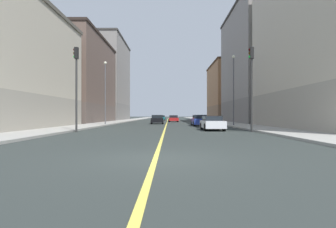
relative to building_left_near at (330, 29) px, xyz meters
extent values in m
plane|color=#2C322F|center=(-15.32, -17.72, -9.31)|extent=(400.00, 400.00, 0.00)
cube|color=#9E9B93|center=(-6.16, 31.28, -9.23)|extent=(3.69, 168.00, 0.15)
cube|color=#9E9B93|center=(-24.48, 31.28, -9.23)|extent=(3.69, 168.00, 0.15)
cube|color=#E5D14C|center=(-15.32, 31.28, -9.30)|extent=(0.16, 154.00, 0.01)
cube|color=#9D9688|center=(0.00, 0.00, -7.47)|extent=(8.63, 19.78, 3.67)
cube|color=#BCB29E|center=(0.00, 0.00, 1.63)|extent=(8.63, 19.78, 14.53)
cube|color=slate|center=(0.00, 21.80, -7.41)|extent=(8.63, 20.18, 3.79)
cube|color=gray|center=(0.00, 21.80, 2.02)|extent=(8.63, 20.18, 15.09)
cube|color=#3B3937|center=(0.00, 21.80, 9.77)|extent=(8.93, 20.48, 0.40)
cube|color=#8F6B4F|center=(0.00, 44.83, -7.53)|extent=(8.63, 18.66, 3.55)
cube|color=#A8754C|center=(0.00, 44.83, -0.73)|extent=(8.63, 18.66, 10.05)
cube|color=#4B3422|center=(0.00, 44.83, 4.50)|extent=(8.93, 18.96, 0.40)
cube|color=#9D9688|center=(-30.64, 0.06, -7.71)|extent=(8.63, 20.74, 3.19)
cube|color=#BCB29E|center=(-30.64, 0.06, -1.86)|extent=(8.63, 20.74, 8.51)
cube|color=#545047|center=(-30.64, 0.06, 2.60)|extent=(8.93, 21.04, 0.40)
cube|color=brown|center=(-30.64, 23.17, -7.75)|extent=(8.63, 21.24, 3.11)
cube|color=brown|center=(-30.64, 23.17, -0.57)|extent=(8.63, 21.24, 11.25)
cube|color=#2B221D|center=(-30.64, 23.17, 5.25)|extent=(8.93, 21.54, 0.40)
cube|color=slate|center=(-30.64, 45.73, -7.30)|extent=(8.63, 20.80, 4.01)
cube|color=gray|center=(-30.64, 45.73, 2.60)|extent=(8.63, 20.80, 15.80)
cube|color=#3B3937|center=(-30.64, 45.73, 10.70)|extent=(8.93, 21.10, 0.40)
cylinder|color=#2D2D2D|center=(-8.41, -4.08, -6.42)|extent=(0.16, 0.16, 5.77)
cube|color=black|center=(-8.41, -4.08, -3.08)|extent=(0.28, 0.32, 0.90)
sphere|color=#320404|center=(-8.57, -4.08, -2.81)|extent=(0.20, 0.20, 0.20)
sphere|color=#352204|center=(-8.57, -4.08, -3.09)|extent=(0.20, 0.20, 0.20)
sphere|color=green|center=(-8.57, -4.08, -3.37)|extent=(0.20, 0.20, 0.20)
cylinder|color=#2D2D2D|center=(-22.23, -4.08, -6.41)|extent=(0.16, 0.16, 5.80)
cube|color=black|center=(-22.23, -4.08, -3.06)|extent=(0.28, 0.32, 0.90)
sphere|color=#320404|center=(-22.39, -4.08, -2.79)|extent=(0.20, 0.20, 0.20)
sphere|color=#352204|center=(-22.39, -4.08, -3.07)|extent=(0.20, 0.20, 0.20)
sphere|color=green|center=(-22.39, -4.08, -3.35)|extent=(0.20, 0.20, 0.20)
cylinder|color=#4C4C51|center=(-7.41, 6.76, -5.24)|extent=(0.14, 0.14, 7.84)
sphere|color=#EAEACC|center=(-7.41, 6.76, -1.17)|extent=(0.36, 0.36, 0.36)
cylinder|color=#4C4C51|center=(-23.23, 10.52, -5.25)|extent=(0.14, 0.14, 7.82)
sphere|color=#EAEACC|center=(-23.23, 10.52, -1.19)|extent=(0.36, 0.36, 0.36)
cube|color=black|center=(-16.73, 16.33, -8.76)|extent=(1.95, 3.98, 0.65)
cube|color=black|center=(-16.73, 16.21, -8.20)|extent=(1.66, 1.93, 0.47)
cylinder|color=black|center=(-17.60, 17.51, -8.99)|extent=(0.24, 0.65, 0.64)
cylinder|color=black|center=(-15.94, 17.57, -8.99)|extent=(0.24, 0.65, 0.64)
cylinder|color=black|center=(-17.52, 15.08, -8.99)|extent=(0.24, 0.65, 0.64)
cylinder|color=black|center=(-15.86, 15.14, -8.99)|extent=(0.24, 0.65, 0.64)
cube|color=white|center=(-11.09, -1.30, -8.78)|extent=(1.76, 4.26, 0.62)
cube|color=black|center=(-11.10, -1.15, -8.25)|extent=(1.53, 2.18, 0.42)
cylinder|color=black|center=(-11.88, 0.01, -8.99)|extent=(0.23, 0.64, 0.64)
cylinder|color=black|center=(-10.33, 0.03, -8.99)|extent=(0.23, 0.64, 0.64)
cylinder|color=black|center=(-11.85, -2.62, -8.99)|extent=(0.23, 0.64, 0.64)
cylinder|color=black|center=(-10.30, -2.60, -8.99)|extent=(0.23, 0.64, 0.64)
cube|color=#23389E|center=(-11.20, 8.57, -8.75)|extent=(1.78, 4.61, 0.67)
cube|color=black|center=(-11.20, 8.46, -8.18)|extent=(1.54, 2.22, 0.47)
cylinder|color=black|center=(-12.00, 9.98, -8.99)|extent=(0.23, 0.64, 0.64)
cylinder|color=black|center=(-10.45, 10.01, -8.99)|extent=(0.23, 0.64, 0.64)
cylinder|color=black|center=(-11.95, 7.14, -8.99)|extent=(0.23, 0.64, 0.64)
cylinder|color=black|center=(-10.41, 7.16, -8.99)|extent=(0.23, 0.64, 0.64)
cube|color=#196670|center=(-16.87, 44.49, -8.81)|extent=(1.86, 4.43, 0.55)
cube|color=black|center=(-16.87, 44.36, -8.31)|extent=(1.63, 2.29, 0.46)
cylinder|color=black|center=(-17.70, 45.86, -8.99)|extent=(0.22, 0.64, 0.64)
cylinder|color=black|center=(-16.02, 45.85, -8.99)|extent=(0.22, 0.64, 0.64)
cylinder|color=black|center=(-17.71, 43.13, -8.99)|extent=(0.22, 0.64, 0.64)
cylinder|color=black|center=(-16.04, 43.12, -8.99)|extent=(0.22, 0.64, 0.64)
cube|color=red|center=(-14.13, 28.66, -8.80)|extent=(1.92, 4.65, 0.57)
cube|color=black|center=(-14.14, 28.85, -8.28)|extent=(1.63, 2.40, 0.48)
cylinder|color=black|center=(-14.98, 30.06, -8.99)|extent=(0.24, 0.65, 0.64)
cylinder|color=black|center=(-13.39, 30.12, -8.99)|extent=(0.24, 0.65, 0.64)
cylinder|color=black|center=(-14.87, 27.21, -8.99)|extent=(0.24, 0.65, 0.64)
cylinder|color=black|center=(-13.28, 27.27, -8.99)|extent=(0.24, 0.65, 0.64)
camera|label=1|loc=(-14.88, -26.61, -7.93)|focal=30.61mm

